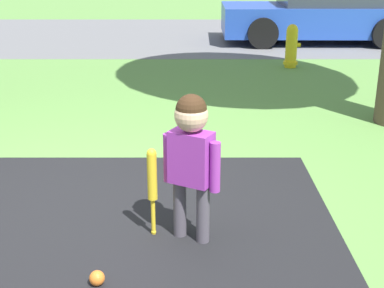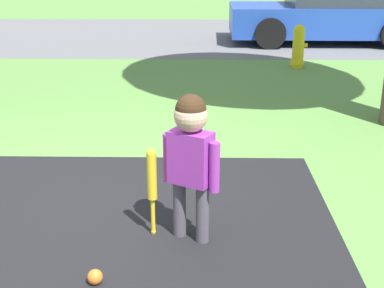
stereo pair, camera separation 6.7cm
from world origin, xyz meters
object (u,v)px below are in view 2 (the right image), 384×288
object	(u,v)px
parked_car	(327,14)
fire_hydrant	(298,47)
baseball_bat	(152,180)
sports_ball	(95,277)
child	(191,148)

from	to	relation	value
parked_car	fire_hydrant	bearing A→B (deg)	69.68
parked_car	baseball_bat	bearing A→B (deg)	71.09
sports_ball	parked_car	xyz separation A→B (m)	(3.29, 9.06, 0.54)
child	fire_hydrant	size ratio (longest dim) A/B	1.41
baseball_bat	child	bearing A→B (deg)	-11.63
child	sports_ball	world-z (taller)	child
sports_ball	baseball_bat	bearing A→B (deg)	64.09
fire_hydrant	sports_ball	bearing A→B (deg)	-109.53
child	parked_car	world-z (taller)	parked_car
sports_ball	parked_car	world-z (taller)	parked_car
sports_ball	fire_hydrant	xyz separation A→B (m)	(2.24, 6.31, 0.31)
sports_ball	fire_hydrant	bearing A→B (deg)	70.47
child	fire_hydrant	xyz separation A→B (m)	(1.68, 5.76, -0.31)
baseball_bat	parked_car	bearing A→B (deg)	70.49
baseball_bat	parked_car	xyz separation A→B (m)	(2.99, 8.45, 0.18)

